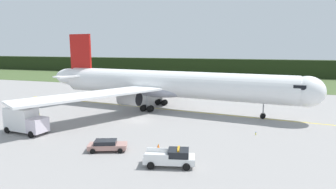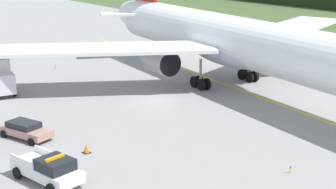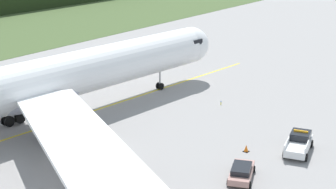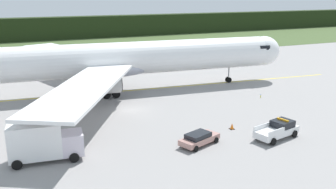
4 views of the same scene
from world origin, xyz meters
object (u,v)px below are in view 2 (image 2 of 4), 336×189
object	(u,v)px
ops_pickup_truck	(49,169)
staff_car	(25,129)
apron_cone	(86,149)
airliner	(241,43)

from	to	relation	value
ops_pickup_truck	staff_car	xyz separation A→B (m)	(-8.49, 1.72, -0.20)
staff_car	apron_cone	xyz separation A→B (m)	(5.55, 2.42, -0.37)
apron_cone	staff_car	bearing A→B (deg)	-156.41
apron_cone	ops_pickup_truck	bearing A→B (deg)	-54.61
airliner	ops_pickup_truck	size ratio (longest dim) A/B	9.95
staff_car	apron_cone	world-z (taller)	staff_car
ops_pickup_truck	apron_cone	size ratio (longest dim) A/B	8.12
staff_car	ops_pickup_truck	bearing A→B (deg)	-11.44
airliner	apron_cone	world-z (taller)	airliner
airliner	staff_car	distance (m)	23.87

